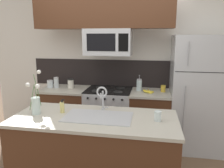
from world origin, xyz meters
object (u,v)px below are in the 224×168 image
at_px(banana_bunch, 148,92).
at_px(dish_soap_bottle, 62,107).
at_px(microwave, 108,42).
at_px(sink_faucet, 102,95).
at_px(storage_jar_tall, 50,84).
at_px(flower_vase, 36,103).
at_px(storage_jar_medium, 56,82).
at_px(coffee_tin, 163,89).
at_px(stove_range, 109,115).
at_px(refrigerator, 199,94).
at_px(spare_glass, 158,116).
at_px(french_press, 139,85).
at_px(storage_jar_short, 71,84).

bearing_deg(banana_bunch, dish_soap_bottle, -131.60).
height_order(microwave, sink_faucet, microwave).
height_order(storage_jar_tall, flower_vase, flower_vase).
bearing_deg(sink_faucet, microwave, 96.88).
height_order(storage_jar_medium, coffee_tin, storage_jar_medium).
height_order(stove_range, refrigerator, refrigerator).
xyz_separation_m(spare_glass, flower_vase, (-1.39, -0.03, 0.07)).
bearing_deg(storage_jar_medium, refrigerator, 0.02).
distance_m(stove_range, microwave, 1.25).
relative_size(microwave, french_press, 2.79).
height_order(storage_jar_tall, coffee_tin, storage_jar_tall).
xyz_separation_m(stove_range, storage_jar_medium, (-0.95, 0.02, 0.54)).
relative_size(coffee_tin, spare_glass, 1.01).
bearing_deg(spare_glass, stove_range, 122.04).
bearing_deg(stove_range, spare_glass, -57.96).
height_order(refrigerator, spare_glass, refrigerator).
bearing_deg(storage_jar_medium, storage_jar_tall, -174.60).
xyz_separation_m(storage_jar_medium, flower_vase, (0.33, -1.30, 0.03)).
relative_size(microwave, storage_jar_medium, 3.93).
distance_m(refrigerator, spare_glass, 1.43).
xyz_separation_m(stove_range, storage_jar_short, (-0.68, 0.03, 0.53)).
relative_size(storage_jar_short, flower_vase, 0.33).
relative_size(storage_jar_tall, spare_glass, 1.23).
bearing_deg(stove_range, microwave, -89.84).
relative_size(storage_jar_short, sink_faucet, 0.54).
xyz_separation_m(stove_range, dish_soap_bottle, (-0.33, -1.18, 0.52)).
relative_size(french_press, flower_vase, 0.53).
xyz_separation_m(storage_jar_medium, storage_jar_short, (0.26, 0.01, -0.01)).
relative_size(stove_range, spare_glass, 8.56).
xyz_separation_m(refrigerator, dish_soap_bottle, (-1.78, -1.20, 0.07)).
relative_size(microwave, storage_jar_short, 4.48).
xyz_separation_m(storage_jar_tall, sink_faucet, (1.18, -1.04, 0.13)).
distance_m(refrigerator, storage_jar_medium, 2.40).
relative_size(microwave, coffee_tin, 6.77).
bearing_deg(refrigerator, coffee_tin, 176.89).
bearing_deg(refrigerator, flower_vase, -147.87).
distance_m(refrigerator, banana_bunch, 0.79).
bearing_deg(storage_jar_medium, french_press, 1.61).
bearing_deg(storage_jar_short, french_press, 1.38).
height_order(storage_jar_tall, storage_jar_short, storage_jar_short).
relative_size(sink_faucet, flower_vase, 0.61).
bearing_deg(flower_vase, sink_faucet, 18.13).
relative_size(storage_jar_tall, french_press, 0.50).
height_order(banana_bunch, flower_vase, flower_vase).
xyz_separation_m(microwave, storage_jar_short, (-0.68, 0.05, -0.72)).
bearing_deg(flower_vase, spare_glass, 1.21).
distance_m(storage_jar_medium, sink_faucet, 1.50).
distance_m(storage_jar_tall, flower_vase, 1.36).
bearing_deg(spare_glass, banana_bunch, 95.69).
bearing_deg(sink_faucet, french_press, 70.69).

